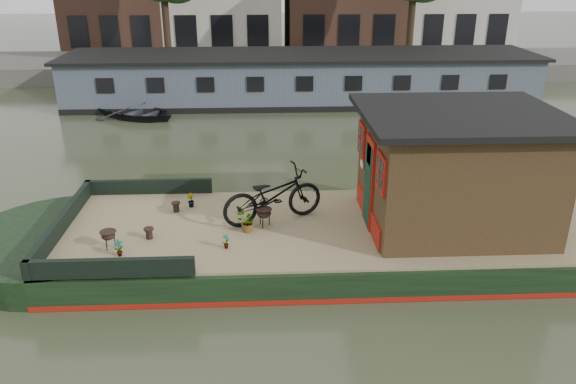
{
  "coord_description": "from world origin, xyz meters",
  "views": [
    {
      "loc": [
        -1.77,
        -10.66,
        5.83
      ],
      "look_at": [
        -1.23,
        0.5,
        1.21
      ],
      "focal_mm": 35.0,
      "sensor_mm": 36.0,
      "label": 1
    }
  ],
  "objects_px": {
    "brazier_front": "(109,240)",
    "dinghy": "(138,109)",
    "cabin": "(455,168)",
    "potted_plant_a": "(119,248)",
    "brazier_rear": "(264,217)",
    "bicycle": "(273,195)"
  },
  "relations": [
    {
      "from": "brazier_rear",
      "to": "dinghy",
      "type": "bearing_deg",
      "value": 113.32
    },
    {
      "from": "bicycle",
      "to": "brazier_front",
      "type": "height_order",
      "value": "bicycle"
    },
    {
      "from": "brazier_front",
      "to": "brazier_rear",
      "type": "height_order",
      "value": "brazier_rear"
    },
    {
      "from": "bicycle",
      "to": "potted_plant_a",
      "type": "xyz_separation_m",
      "value": [
        -2.94,
        -1.44,
        -0.41
      ]
    },
    {
      "from": "bicycle",
      "to": "brazier_rear",
      "type": "distance_m",
      "value": 0.5
    },
    {
      "from": "cabin",
      "to": "potted_plant_a",
      "type": "height_order",
      "value": "cabin"
    },
    {
      "from": "cabin",
      "to": "brazier_front",
      "type": "relative_size",
      "value": 11.04
    },
    {
      "from": "brazier_front",
      "to": "dinghy",
      "type": "distance_m",
      "value": 12.49
    },
    {
      "from": "cabin",
      "to": "potted_plant_a",
      "type": "bearing_deg",
      "value": -170.07
    },
    {
      "from": "brazier_front",
      "to": "dinghy",
      "type": "relative_size",
      "value": 0.11
    },
    {
      "from": "bicycle",
      "to": "potted_plant_a",
      "type": "bearing_deg",
      "value": 95.05
    },
    {
      "from": "cabin",
      "to": "brazier_front",
      "type": "distance_m",
      "value": 7.09
    },
    {
      "from": "bicycle",
      "to": "brazier_rear",
      "type": "bearing_deg",
      "value": 121.46
    },
    {
      "from": "dinghy",
      "to": "brazier_front",
      "type": "bearing_deg",
      "value": -140.19
    },
    {
      "from": "bicycle",
      "to": "potted_plant_a",
      "type": "relative_size",
      "value": 6.5
    },
    {
      "from": "bicycle",
      "to": "dinghy",
      "type": "distance_m",
      "value": 12.39
    },
    {
      "from": "bicycle",
      "to": "dinghy",
      "type": "bearing_deg",
      "value": 3.59
    },
    {
      "from": "dinghy",
      "to": "bicycle",
      "type": "bearing_deg",
      "value": -124.51
    },
    {
      "from": "brazier_front",
      "to": "dinghy",
      "type": "bearing_deg",
      "value": 98.94
    },
    {
      "from": "potted_plant_a",
      "to": "brazier_front",
      "type": "height_order",
      "value": "brazier_front"
    },
    {
      "from": "potted_plant_a",
      "to": "dinghy",
      "type": "bearing_deg",
      "value": 99.87
    },
    {
      "from": "cabin",
      "to": "brazier_rear",
      "type": "bearing_deg",
      "value": 179.79
    }
  ]
}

